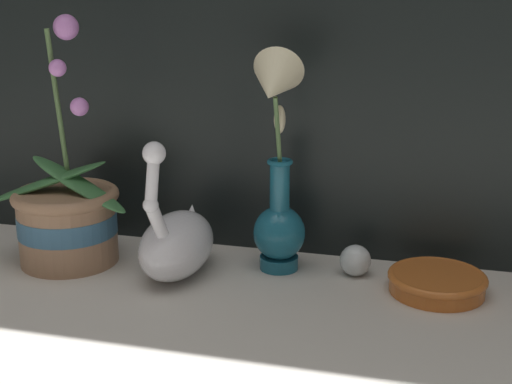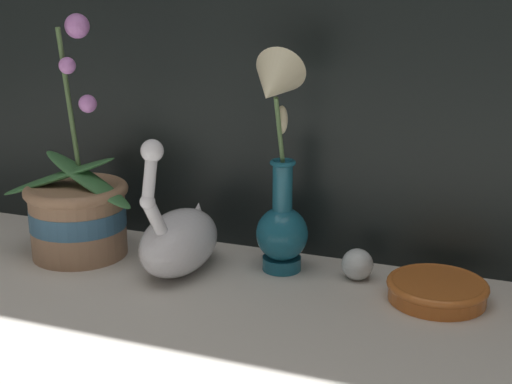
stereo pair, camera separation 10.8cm
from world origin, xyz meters
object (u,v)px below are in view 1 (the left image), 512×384
object	(u,v)px
swan_figurine	(177,241)
amber_dish	(437,281)
orchid_potted_plant	(67,217)
glass_sphere	(355,260)
blue_vase	(277,180)

from	to	relation	value
swan_figurine	amber_dish	distance (m)	0.41
orchid_potted_plant	swan_figurine	bearing A→B (deg)	-2.06
orchid_potted_plant	glass_sphere	size ratio (longest dim) A/B	8.03
amber_dish	swan_figurine	bearing A→B (deg)	-175.08
glass_sphere	amber_dish	xyz separation A→B (m)	(0.13, -0.03, -0.01)
swan_figurine	blue_vase	world-z (taller)	blue_vase
orchid_potted_plant	swan_figurine	distance (m)	0.20
swan_figurine	glass_sphere	world-z (taller)	swan_figurine
amber_dish	glass_sphere	bearing A→B (deg)	164.73
blue_vase	glass_sphere	bearing A→B (deg)	9.49
orchid_potted_plant	glass_sphere	xyz separation A→B (m)	(0.47, 0.06, -0.05)
orchid_potted_plant	swan_figurine	world-z (taller)	orchid_potted_plant
orchid_potted_plant	blue_vase	bearing A→B (deg)	6.90
glass_sphere	blue_vase	bearing A→B (deg)	-170.51
orchid_potted_plant	blue_vase	size ratio (longest dim) A/B	1.12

